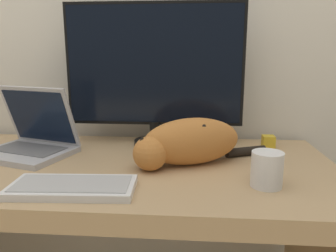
{
  "coord_description": "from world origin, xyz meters",
  "views": [
    {
      "loc": [
        0.32,
        -0.67,
        1.11
      ],
      "look_at": [
        0.24,
        0.32,
        0.89
      ],
      "focal_mm": 35.0,
      "sensor_mm": 36.0,
      "label": 1
    }
  ],
  "objects_px": {
    "monitor": "(154,70)",
    "external_keyboard": "(71,187)",
    "cat": "(187,142)",
    "laptop": "(31,141)",
    "coffee_mug": "(267,169)"
  },
  "relations": [
    {
      "from": "external_keyboard",
      "to": "coffee_mug",
      "type": "distance_m",
      "value": 0.53
    },
    {
      "from": "cat",
      "to": "coffee_mug",
      "type": "distance_m",
      "value": 0.28
    },
    {
      "from": "coffee_mug",
      "to": "monitor",
      "type": "bearing_deg",
      "value": 131.86
    },
    {
      "from": "monitor",
      "to": "cat",
      "type": "height_order",
      "value": "monitor"
    },
    {
      "from": "laptop",
      "to": "coffee_mug",
      "type": "height_order",
      "value": "laptop"
    },
    {
      "from": "monitor",
      "to": "cat",
      "type": "xyz_separation_m",
      "value": [
        0.14,
        -0.23,
        -0.22
      ]
    },
    {
      "from": "external_keyboard",
      "to": "laptop",
      "type": "bearing_deg",
      "value": 127.52
    },
    {
      "from": "laptop",
      "to": "external_keyboard",
      "type": "relative_size",
      "value": 1.06
    },
    {
      "from": "monitor",
      "to": "external_keyboard",
      "type": "relative_size",
      "value": 2.03
    },
    {
      "from": "monitor",
      "to": "laptop",
      "type": "relative_size",
      "value": 1.91
    },
    {
      "from": "laptop",
      "to": "external_keyboard",
      "type": "distance_m",
      "value": 0.41
    },
    {
      "from": "laptop",
      "to": "coffee_mug",
      "type": "relative_size",
      "value": 3.65
    },
    {
      "from": "external_keyboard",
      "to": "cat",
      "type": "bearing_deg",
      "value": 35.21
    },
    {
      "from": "monitor",
      "to": "coffee_mug",
      "type": "xyz_separation_m",
      "value": [
        0.36,
        -0.4,
        -0.25
      ]
    },
    {
      "from": "monitor",
      "to": "external_keyboard",
      "type": "distance_m",
      "value": 0.58
    }
  ]
}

